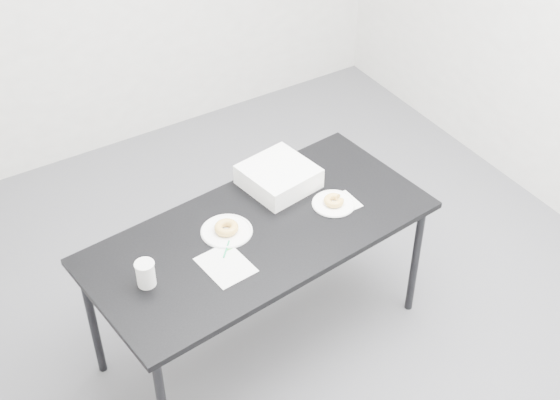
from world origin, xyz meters
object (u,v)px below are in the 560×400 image
donut_far (226,228)px  donut_near (334,201)px  table (260,239)px  scorecard (226,265)px  coffee_cup (146,274)px  bakery_box (279,176)px  plate_far (227,231)px  pen (226,249)px  plate_near (334,204)px

donut_far → donut_near: bearing=-10.3°
table → donut_far: bearing=146.6°
scorecard → donut_near: donut_near is taller
coffee_cup → bakery_box: bearing=19.0°
bakery_box → table: bearing=-145.4°
plate_far → bakery_box: bakery_box is taller
table → coffee_cup: (-0.61, -0.05, 0.12)m
table → scorecard: bearing=-159.5°
pen → coffee_cup: 0.41m
coffee_cup → bakery_box: coffee_cup is taller
table → donut_far: donut_far is taller
donut_far → bakery_box: (0.40, 0.18, 0.03)m
coffee_cup → bakery_box: size_ratio=0.38×
scorecard → bakery_box: (0.51, 0.38, 0.05)m
scorecard → donut_near: bearing=2.8°
table → donut_far: 0.18m
scorecard → table: bearing=21.0°
scorecard → donut_far: donut_far is taller
bakery_box → pen: bearing=-157.0°
bakery_box → plate_far: bearing=-165.1°
plate_near → donut_far: (-0.55, 0.10, 0.02)m
donut_far → plate_far: bearing=0.0°
scorecard → plate_far: (0.11, 0.20, 0.00)m
scorecard → donut_near: size_ratio=2.46×
donut_far → coffee_cup: 0.48m
donut_near → plate_far: size_ratio=0.41×
scorecard → bakery_box: bakery_box is taller
scorecard → donut_far: bearing=54.6°
plate_near → bakery_box: bearing=118.4°
scorecard → donut_near: 0.67m
donut_near → scorecard: bearing=-171.6°
table → coffee_cup: 0.62m
plate_far → donut_far: size_ratio=2.13×
donut_near → bakery_box: size_ratio=0.31×
plate_near → plate_far: size_ratio=0.87×
scorecard → pen: 0.10m
coffee_cup → plate_near: bearing=1.1°
plate_near → donut_far: size_ratio=1.85×
plate_near → coffee_cup: bearing=-178.9°
donut_near → coffee_cup: (-1.02, -0.02, 0.04)m
plate_near → bakery_box: 0.32m
donut_far → coffee_cup: (-0.47, -0.12, 0.04)m
plate_near → donut_near: (0.00, 0.00, 0.02)m
donut_near → bakery_box: bearing=118.4°
pen → bakery_box: bakery_box is taller
scorecard → coffee_cup: (-0.35, 0.08, 0.06)m
scorecard → plate_far: 0.23m
bakery_box → plate_near: bearing=-70.6°
donut_far → scorecard: bearing=-119.8°
scorecard → plate_near: 0.67m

